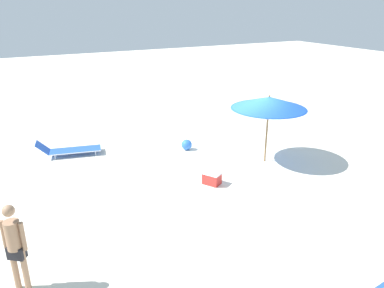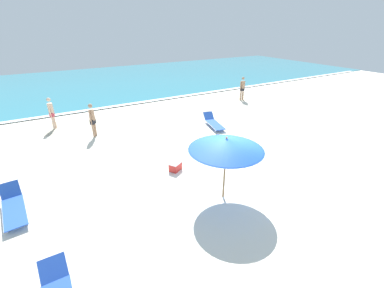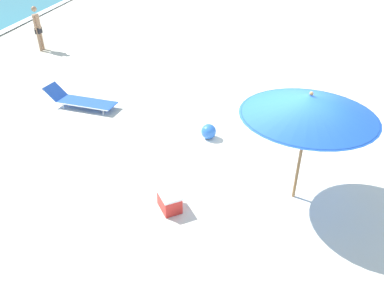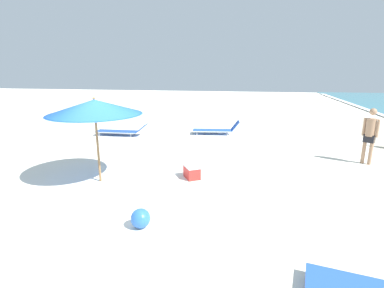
# 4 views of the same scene
# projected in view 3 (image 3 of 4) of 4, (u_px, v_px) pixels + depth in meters

# --- Properties ---
(ground_plane) EXTENTS (60.00, 60.00, 0.16)m
(ground_plane) POSITION_uv_depth(u_px,v_px,m) (257.00, 177.00, 8.16)
(ground_plane) COLOR silver
(beach_umbrella) EXTENTS (2.40, 2.40, 2.26)m
(beach_umbrella) POSITION_uv_depth(u_px,v_px,m) (309.00, 106.00, 6.43)
(beach_umbrella) COLOR olive
(beach_umbrella) RESTS_ON ground_plane
(sun_lounger_near_water_left) EXTENTS (1.04, 2.19, 0.56)m
(sun_lounger_near_water_left) POSITION_uv_depth(u_px,v_px,m) (80.00, 100.00, 10.86)
(sun_lounger_near_water_left) COLOR blue
(sun_lounger_near_water_left) RESTS_ON ground_plane
(beachgoer_strolling_adult) EXTENTS (0.45, 0.27, 1.76)m
(beachgoer_strolling_adult) POSITION_uv_depth(u_px,v_px,m) (37.00, 26.00, 15.10)
(beachgoer_strolling_adult) COLOR #A37A5B
(beachgoer_strolling_adult) RESTS_ON ground_plane
(beach_ball) EXTENTS (0.38, 0.38, 0.38)m
(beach_ball) POSITION_uv_depth(u_px,v_px,m) (209.00, 131.00, 9.33)
(beach_ball) COLOR blue
(beach_ball) RESTS_ON ground_plane
(cooler_box) EXTENTS (0.61, 0.56, 0.37)m
(cooler_box) POSITION_uv_depth(u_px,v_px,m) (169.00, 201.00, 7.06)
(cooler_box) COLOR red
(cooler_box) RESTS_ON ground_plane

